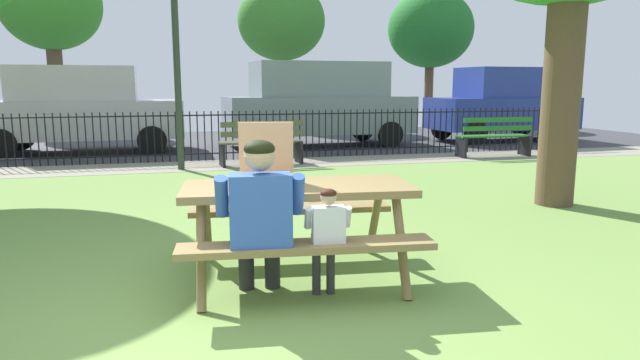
{
  "coord_description": "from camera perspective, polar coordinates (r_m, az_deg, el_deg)",
  "views": [
    {
      "loc": [
        -0.04,
        -3.25,
        1.56
      ],
      "look_at": [
        1.12,
        1.3,
        0.75
      ],
      "focal_mm": 31.47,
      "sensor_mm": 36.0,
      "label": 1
    }
  ],
  "objects": [
    {
      "name": "parked_car_right",
      "position": [
        16.17,
        18.03,
        7.38
      ],
      "size": [
        3.98,
        2.0,
        1.98
      ],
      "color": "navy",
      "rests_on": "ground"
    },
    {
      "name": "far_tree_midleft",
      "position": [
        20.26,
        -25.72,
        15.61
      ],
      "size": [
        3.11,
        3.11,
        5.4
      ],
      "color": "brown",
      "rests_on": "ground"
    },
    {
      "name": "adult_at_table",
      "position": [
        3.94,
        -6.11,
        -3.51
      ],
      "size": [
        0.63,
        0.62,
        1.19
      ],
      "color": "#262626",
      "rests_on": "ground"
    },
    {
      "name": "child_at_table",
      "position": [
        4.0,
        0.71,
        -5.41
      ],
      "size": [
        0.34,
        0.33,
        0.84
      ],
      "color": "#313131",
      "rests_on": "ground"
    },
    {
      "name": "street_asphalt",
      "position": [
        15.23,
        -14.09,
        3.61
      ],
      "size": [
        28.0,
        7.2,
        0.01
      ],
      "primitive_type": "cube",
      "color": "#38383D"
    },
    {
      "name": "cobblestone_walkway",
      "position": [
        10.97,
        -13.94,
        1.31
      ],
      "size": [
        28.0,
        1.4,
        0.01
      ],
      "primitive_type": "cube",
      "color": "gray"
    },
    {
      "name": "lamp_post_walkway",
      "position": [
        10.52,
        -14.43,
        13.69
      ],
      "size": [
        0.28,
        0.28,
        3.78
      ],
      "color": "#2D382D",
      "rests_on": "ground"
    },
    {
      "name": "parked_car_left",
      "position": [
        13.85,
        -23.18,
        6.72
      ],
      "size": [
        4.45,
        2.02,
        1.94
      ],
      "color": "#BEB5BC",
      "rests_on": "ground"
    },
    {
      "name": "parked_car_center",
      "position": [
        14.11,
        -0.14,
        7.92
      ],
      "size": [
        4.7,
        2.17,
        2.08
      ],
      "color": "gray",
      "rests_on": "ground"
    },
    {
      "name": "far_tree_midright",
      "position": [
        21.93,
        11.18,
        14.79
      ],
      "size": [
        3.16,
        3.16,
        4.98
      ],
      "color": "brown",
      "rests_on": "ground"
    },
    {
      "name": "park_bench_center",
      "position": [
        10.89,
        -5.99,
        3.72
      ],
      "size": [
        1.63,
        0.6,
        0.85
      ],
      "color": "#4F5133",
      "rests_on": "ground"
    },
    {
      "name": "park_bench_right",
      "position": [
        12.63,
        17.29,
        4.17
      ],
      "size": [
        1.61,
        0.49,
        0.85
      ],
      "color": "#266426",
      "rests_on": "ground"
    },
    {
      "name": "ground",
      "position": [
        5.63,
        -13.39,
        -6.69
      ],
      "size": [
        28.0,
        12.3,
        0.02
      ],
      "primitive_type": "cube",
      "color": "olive"
    },
    {
      "name": "iron_fence_streetside",
      "position": [
        11.6,
        -14.07,
        4.33
      ],
      "size": [
        18.57,
        0.03,
        1.01
      ],
      "color": "black",
      "rests_on": "ground"
    },
    {
      "name": "far_tree_center",
      "position": [
        20.22,
        -3.94,
        15.77
      ],
      "size": [
        3.03,
        3.03,
        5.06
      ],
      "color": "brown",
      "rests_on": "ground"
    },
    {
      "name": "picnic_table_foreground",
      "position": [
        4.47,
        -2.29,
        -2.67
      ],
      "size": [
        1.94,
        1.65,
        0.79
      ],
      "color": "olive",
      "rests_on": "ground"
    },
    {
      "name": "pizza_box_open",
      "position": [
        4.42,
        -5.55,
        0.67
      ],
      "size": [
        0.53,
        0.58,
        0.49
      ],
      "color": "tan",
      "rests_on": "picnic_table_foreground"
    }
  ]
}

